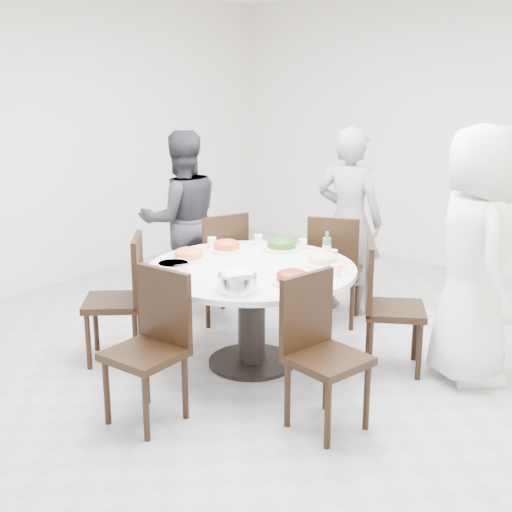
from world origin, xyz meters
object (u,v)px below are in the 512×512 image
Objects in this scene: chair_sw at (113,299)px; diner_middle at (349,221)px; beverage_bottle at (327,246)px; soup_bowl at (173,268)px; chair_n at (335,268)px; rice_bowl at (237,283)px; chair_nw at (215,266)px; diner_right at (475,256)px; dining_table at (252,316)px; chair_s at (144,350)px; chair_ne at (395,307)px; chair_se at (328,356)px; diner_left at (182,219)px.

chair_sw is 2.18m from diner_middle.
soup_bowl is at bearing -123.41° from beverage_bottle.
chair_n is 1.66m from rice_bowl.
chair_nw is 1.00× the size of chair_sw.
chair_sw is at bearing -136.83° from beverage_bottle.
chair_n is 1.42m from diner_right.
beverage_bottle is (0.31, 0.50, 0.48)m from dining_table.
chair_nw is 3.73× the size of rice_bowl.
diner_right reaches higher than chair_sw.
diner_right reaches higher than rice_bowl.
chair_n is at bearing 90.92° from dining_table.
diner_middle reaches higher than dining_table.
beverage_bottle reaches higher than chair_s.
chair_nw is at bearing 59.48° from chair_ne.
chair_sw is at bearing 92.49° from chair_ne.
chair_nw is at bearing 178.09° from beverage_bottle.
chair_s is 1.00× the size of chair_se.
soup_bowl is (-1.28, -0.03, 0.31)m from chair_se.
chair_n and chair_se have the same top height.
dining_table is at bearing 92.69° from chair_ne.
diner_middle reaches higher than soup_bowl.
diner_middle is 1.48m from diner_left.
soup_bowl reaches higher than dining_table.
chair_se is at bearing 109.62° from diner_middle.
soup_bowl is at bearing 72.04° from diner_left.
chair_n is at bearing 100.44° from rice_bowl.
soup_bowl is (0.52, 0.12, 0.31)m from chair_sw.
chair_sw is at bearing 39.50° from chair_n.
chair_n is 1.00× the size of chair_s.
dining_table is at bearing 82.03° from chair_sw.
chair_s is at bearing 66.92° from chair_n.
dining_table is at bearing 75.55° from chair_se.
chair_se is at bearing 94.25° from diner_left.
chair_nw and chair_sw have the same top height.
beverage_bottle is (0.33, -0.63, 0.38)m from chair_n.
chair_n is 1.90m from chair_sw.
dining_table is at bearing 84.01° from diner_middle.
dining_table is 0.70m from rice_bowl.
diner_right reaches higher than dining_table.
chair_nw is 1.22m from beverage_bottle.
diner_right is (2.16, 0.28, 0.42)m from chair_nw.
chair_n is 0.81m from beverage_bottle.
rice_bowl is at bearing 99.80° from diner_right.
chair_nw is 3.95× the size of soup_bowl.
chair_ne is 1.85m from chair_s.
diner_middle is at bearing 83.14° from soup_bowl.
beverage_bottle is at bearing 66.10° from diner_right.
diner_middle reaches higher than chair_nw.
dining_table is 0.92× the size of diner_middle.
diner_left is at bearing -82.79° from chair_nw.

